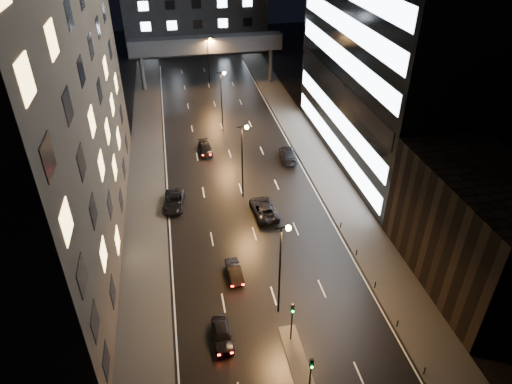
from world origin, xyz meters
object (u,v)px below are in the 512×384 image
Objects in this scene: car_toward_a at (264,209)px; car_toward_b at (288,154)px; car_away_a at (222,334)px; car_away_c at (174,201)px; car_away_d at (205,149)px; car_away_b at (234,272)px.

car_toward_a is 14.46m from car_toward_b.
car_away_a is 19.47m from car_toward_a.
car_away_c reaches higher than car_away_d.
car_toward_b reaches higher than car_away_a.
car_toward_a is at bearing -12.01° from car_away_c.
car_toward_a reaches higher than car_away_b.
car_toward_b reaches higher than car_away_c.
car_toward_b reaches higher than car_away_d.
car_away_c is (-5.62, 14.02, 0.11)m from car_away_b.
car_toward_b is (6.38, 12.98, 0.00)m from car_toward_a.
car_away_c is at bearing 108.17° from car_away_b.
car_away_c reaches higher than car_away_b.
car_toward_a is at bearing -76.37° from car_away_d.
car_away_a is 22.02m from car_away_c.
car_away_b is at bearing -93.40° from car_away_d.
car_away_d is 0.82× the size of car_toward_b.
car_away_c reaches higher than car_away_a.
car_toward_b is at bearing 63.73° from car_away_a.
car_away_a is 0.89× the size of car_away_d.
car_away_d is 0.78× the size of car_toward_a.
car_away_a is at bearing -73.93° from car_away_c.
car_away_b is 25.93m from car_toward_b.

